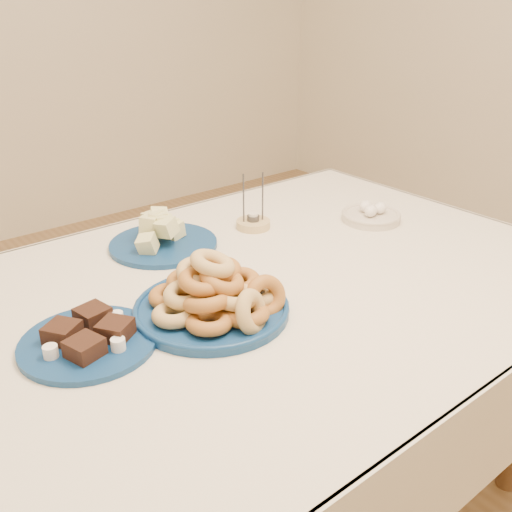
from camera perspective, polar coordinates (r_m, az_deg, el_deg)
name	(u,v)px	position (r m, az deg, el deg)	size (l,w,h in m)	color
dining_table	(243,327)	(1.37, -1.33, -7.16)	(1.71, 1.11, 0.75)	brown
donut_platter	(214,297)	(1.19, -4.19, -4.12)	(0.42, 0.42, 0.15)	navy
melon_plate	(162,236)	(1.53, -9.41, 1.97)	(0.31, 0.31, 0.10)	navy
brownie_plate	(89,338)	(1.15, -16.37, -7.91)	(0.35, 0.35, 0.05)	navy
candle_holder	(253,223)	(1.64, -0.28, 3.34)	(0.13, 0.13, 0.16)	tan
egg_bowl	(371,215)	(1.72, 11.44, 4.04)	(0.21, 0.21, 0.06)	beige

